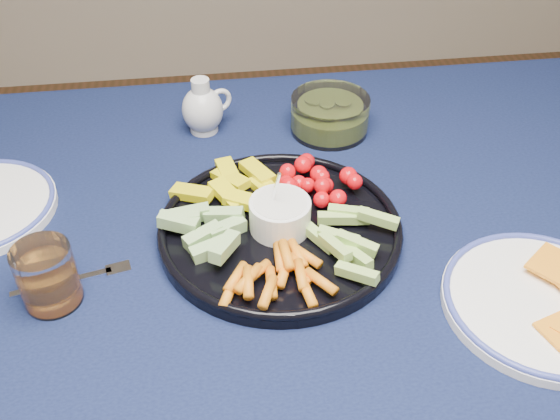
{
  "coord_description": "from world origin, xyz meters",
  "views": [
    {
      "loc": [
        -0.17,
        -0.58,
        1.34
      ],
      "look_at": [
        -0.09,
        0.07,
        0.79
      ],
      "focal_mm": 40.0,
      "sensor_mm": 36.0,
      "label": 1
    }
  ],
  "objects": [
    {
      "name": "dining_table",
      "position": [
        0.0,
        0.0,
        0.66
      ],
      "size": [
        1.67,
        1.07,
        0.75
      ],
      "color": "#492918",
      "rests_on": "ground"
    },
    {
      "name": "crudite_platter",
      "position": [
        -0.09,
        0.06,
        0.77
      ],
      "size": [
        0.34,
        0.34,
        0.11
      ],
      "color": "black",
      "rests_on": "dining_table"
    },
    {
      "name": "creamer_pitcher",
      "position": [
        -0.18,
        0.35,
        0.79
      ],
      "size": [
        0.09,
        0.07,
        0.1
      ],
      "color": "silver",
      "rests_on": "dining_table"
    },
    {
      "name": "pickle_bowl",
      "position": [
        0.03,
        0.33,
        0.77
      ],
      "size": [
        0.13,
        0.13,
        0.06
      ],
      "color": "silver",
      "rests_on": "dining_table"
    },
    {
      "name": "cheese_plate",
      "position": [
        0.22,
        -0.11,
        0.76
      ],
      "size": [
        0.24,
        0.24,
        0.03
      ],
      "color": "white",
      "rests_on": "dining_table"
    },
    {
      "name": "juice_tumbler",
      "position": [
        -0.38,
        -0.02,
        0.78
      ],
      "size": [
        0.07,
        0.07,
        0.08
      ],
      "color": "silver",
      "rests_on": "dining_table"
    },
    {
      "name": "fork_left",
      "position": [
        -0.35,
        0.02,
        0.75
      ],
      "size": [
        0.15,
        0.05,
        0.0
      ],
      "color": "white",
      "rests_on": "dining_table"
    }
  ]
}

